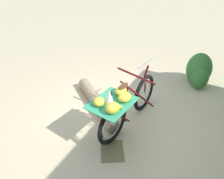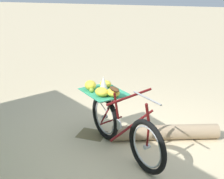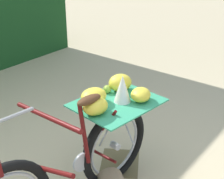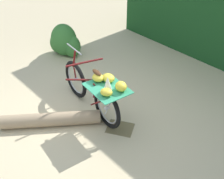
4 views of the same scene
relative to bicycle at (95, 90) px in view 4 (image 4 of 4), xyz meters
The scene contains 5 objects.
ground_plane 0.57m from the bicycle, 34.80° to the left, with size 60.00×60.00×0.00m, color beige.
bicycle is the anchor object (origin of this frame).
fallen_log 0.89m from the bicycle, 39.89° to the left, with size 0.24×0.24×1.67m, color #9E8466.
shrub_cluster 2.36m from the bicycle, 53.23° to the right, with size 0.81×0.55×0.77m.
leaf_litter_patch 0.78m from the bicycle, 153.29° to the left, with size 0.44×0.36×0.01m, color olive.
Camera 4 is at (-1.68, 3.72, 3.41)m, focal length 47.47 mm.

